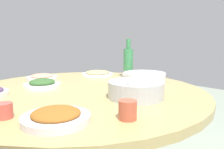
{
  "coord_description": "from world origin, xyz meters",
  "views": [
    {
      "loc": [
        -0.76,
        -1.0,
        1.04
      ],
      "look_at": [
        0.12,
        -0.11,
        0.84
      ],
      "focal_mm": 36.26,
      "sensor_mm": 36.0,
      "label": 1
    }
  ],
  "objects_px": {
    "tea_cup_near": "(128,110)",
    "green_bottle": "(128,62)",
    "rice_bowl": "(136,89)",
    "dish_stirfry": "(56,116)",
    "soup_bowl": "(144,78)",
    "tea_cup_far": "(4,111)",
    "dish_noodles": "(98,73)",
    "dish_greens": "(42,84)",
    "dish_shrimp": "(41,77)",
    "round_dining_table": "(84,110)"
  },
  "relations": [
    {
      "from": "round_dining_table",
      "to": "green_bottle",
      "type": "height_order",
      "value": "green_bottle"
    },
    {
      "from": "rice_bowl",
      "to": "dish_noodles",
      "type": "relative_size",
      "value": 1.11
    },
    {
      "from": "tea_cup_near",
      "to": "round_dining_table",
      "type": "bearing_deg",
      "value": 70.4
    },
    {
      "from": "soup_bowl",
      "to": "tea_cup_near",
      "type": "xyz_separation_m",
      "value": [
        -0.58,
        -0.36,
        0.0
      ]
    },
    {
      "from": "dish_stirfry",
      "to": "tea_cup_near",
      "type": "height_order",
      "value": "tea_cup_near"
    },
    {
      "from": "dish_greens",
      "to": "green_bottle",
      "type": "distance_m",
      "value": 0.65
    },
    {
      "from": "tea_cup_near",
      "to": "green_bottle",
      "type": "bearing_deg",
      "value": 41.18
    },
    {
      "from": "dish_greens",
      "to": "green_bottle",
      "type": "bearing_deg",
      "value": -10.58
    },
    {
      "from": "dish_stirfry",
      "to": "tea_cup_far",
      "type": "distance_m",
      "value": 0.2
    },
    {
      "from": "dish_shrimp",
      "to": "tea_cup_near",
      "type": "bearing_deg",
      "value": -99.91
    },
    {
      "from": "dish_greens",
      "to": "dish_stirfry",
      "type": "height_order",
      "value": "dish_greens"
    },
    {
      "from": "round_dining_table",
      "to": "rice_bowl",
      "type": "bearing_deg",
      "value": -75.76
    },
    {
      "from": "round_dining_table",
      "to": "dish_greens",
      "type": "xyz_separation_m",
      "value": [
        -0.13,
        0.22,
        0.14
      ]
    },
    {
      "from": "dish_noodles",
      "to": "dish_greens",
      "type": "relative_size",
      "value": 1.14
    },
    {
      "from": "round_dining_table",
      "to": "tea_cup_far",
      "type": "relative_size",
      "value": 22.47
    },
    {
      "from": "tea_cup_near",
      "to": "dish_noodles",
      "type": "bearing_deg",
      "value": 55.18
    },
    {
      "from": "round_dining_table",
      "to": "dish_shrimp",
      "type": "xyz_separation_m",
      "value": [
        -0.0,
        0.48,
        0.14
      ]
    },
    {
      "from": "rice_bowl",
      "to": "dish_stirfry",
      "type": "xyz_separation_m",
      "value": [
        -0.45,
        -0.01,
        -0.02
      ]
    },
    {
      "from": "tea_cup_near",
      "to": "tea_cup_far",
      "type": "distance_m",
      "value": 0.45
    },
    {
      "from": "round_dining_table",
      "to": "tea_cup_near",
      "type": "xyz_separation_m",
      "value": [
        -0.17,
        -0.49,
        0.16
      ]
    },
    {
      "from": "dish_shrimp",
      "to": "tea_cup_near",
      "type": "relative_size",
      "value": 3.05
    },
    {
      "from": "green_bottle",
      "to": "tea_cup_near",
      "type": "distance_m",
      "value": 0.9
    },
    {
      "from": "rice_bowl",
      "to": "dish_greens",
      "type": "distance_m",
      "value": 0.58
    },
    {
      "from": "round_dining_table",
      "to": "dish_greens",
      "type": "bearing_deg",
      "value": 120.58
    },
    {
      "from": "dish_stirfry",
      "to": "soup_bowl",
      "type": "bearing_deg",
      "value": 15.07
    },
    {
      "from": "dish_greens",
      "to": "tea_cup_far",
      "type": "xyz_separation_m",
      "value": [
        -0.35,
        -0.39,
        0.01
      ]
    },
    {
      "from": "dish_noodles",
      "to": "dish_shrimp",
      "type": "bearing_deg",
      "value": 159.25
    },
    {
      "from": "dish_noodles",
      "to": "dish_stirfry",
      "type": "bearing_deg",
      "value": -139.22
    },
    {
      "from": "round_dining_table",
      "to": "dish_stirfry",
      "type": "relative_size",
      "value": 5.72
    },
    {
      "from": "round_dining_table",
      "to": "green_bottle",
      "type": "distance_m",
      "value": 0.57
    },
    {
      "from": "tea_cup_near",
      "to": "tea_cup_far",
      "type": "relative_size",
      "value": 1.15
    },
    {
      "from": "round_dining_table",
      "to": "dish_greens",
      "type": "height_order",
      "value": "dish_greens"
    },
    {
      "from": "rice_bowl",
      "to": "dish_greens",
      "type": "relative_size",
      "value": 1.27
    },
    {
      "from": "soup_bowl",
      "to": "dish_greens",
      "type": "xyz_separation_m",
      "value": [
        -0.53,
        0.35,
        -0.01
      ]
    },
    {
      "from": "round_dining_table",
      "to": "tea_cup_near",
      "type": "bearing_deg",
      "value": -109.6
    },
    {
      "from": "round_dining_table",
      "to": "tea_cup_far",
      "type": "height_order",
      "value": "tea_cup_far"
    },
    {
      "from": "dish_stirfry",
      "to": "dish_noodles",
      "type": "bearing_deg",
      "value": 40.78
    },
    {
      "from": "round_dining_table",
      "to": "soup_bowl",
      "type": "bearing_deg",
      "value": -17.06
    },
    {
      "from": "round_dining_table",
      "to": "tea_cup_near",
      "type": "relative_size",
      "value": 19.52
    },
    {
      "from": "dish_shrimp",
      "to": "tea_cup_near",
      "type": "distance_m",
      "value": 0.98
    },
    {
      "from": "dish_noodles",
      "to": "dish_stirfry",
      "type": "distance_m",
      "value": 1.01
    },
    {
      "from": "dish_stirfry",
      "to": "tea_cup_near",
      "type": "distance_m",
      "value": 0.25
    },
    {
      "from": "rice_bowl",
      "to": "tea_cup_near",
      "type": "xyz_separation_m",
      "value": [
        -0.25,
        -0.17,
        -0.01
      ]
    },
    {
      "from": "soup_bowl",
      "to": "tea_cup_far",
      "type": "bearing_deg",
      "value": -177.45
    },
    {
      "from": "dish_noodles",
      "to": "green_bottle",
      "type": "height_order",
      "value": "green_bottle"
    },
    {
      "from": "dish_stirfry",
      "to": "tea_cup_far",
      "type": "height_order",
      "value": "tea_cup_far"
    },
    {
      "from": "rice_bowl",
      "to": "dish_noodles",
      "type": "height_order",
      "value": "rice_bowl"
    },
    {
      "from": "soup_bowl",
      "to": "dish_stirfry",
      "type": "bearing_deg",
      "value": -164.93
    },
    {
      "from": "soup_bowl",
      "to": "dish_noodles",
      "type": "bearing_deg",
      "value": 91.06
    },
    {
      "from": "dish_greens",
      "to": "rice_bowl",
      "type": "bearing_deg",
      "value": -68.55
    }
  ]
}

